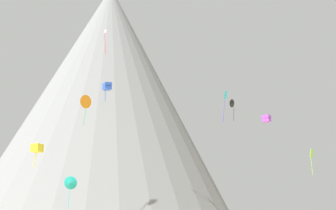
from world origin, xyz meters
TOP-DOWN VIEW (x-y plane):
  - rock_massif at (-14.68, 79.72)m, footprint 88.79×88.79m
  - kite_black_mid at (14.07, 60.00)m, footprint 1.52×1.62m
  - kite_orange_mid at (-12.42, 45.55)m, footprint 1.88×2.05m
  - kite_teal_low at (-12.63, 39.17)m, footprint 1.97×0.86m
  - kite_yellow_low at (-13.65, 26.09)m, footprint 1.43×1.43m
  - kite_lime_low at (27.31, 54.59)m, footprint 0.91×0.70m
  - kite_blue_mid at (-6.79, 33.57)m, footprint 1.46×1.45m
  - kite_violet_low at (12.97, 22.17)m, footprint 1.12×1.11m
  - kite_pink_high at (-9.94, 48.28)m, footprint 0.62×0.51m
  - kite_cyan_mid at (10.27, 38.83)m, footprint 1.07×1.54m

SIDE VIEW (x-z plane):
  - kite_teal_low at x=-12.63m, z-range 5.11..9.62m
  - kite_yellow_low at x=-13.65m, z-range 9.12..11.89m
  - kite_violet_low at x=12.97m, z-range 12.69..13.49m
  - kite_lime_low at x=27.31m, z-range 11.01..15.70m
  - kite_cyan_mid at x=10.27m, z-range 17.83..22.94m
  - kite_blue_mid at x=-6.79m, z-range 19.04..21.77m
  - kite_orange_mid at x=-12.42m, z-range 18.77..23.94m
  - kite_black_mid at x=14.07m, z-range 22.44..26.86m
  - rock_massif at x=-14.68m, z-range -1.26..61.00m
  - kite_pink_high at x=-9.94m, z-range 31.75..36.49m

